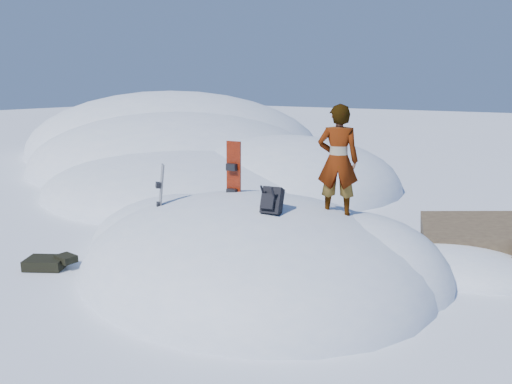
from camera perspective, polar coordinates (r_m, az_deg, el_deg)
The scene contains 9 objects.
ground at distance 9.82m, azimuth -0.56°, elevation -9.20°, with size 120.00×120.00×0.00m, color white.
snow_mound at distance 10.09m, azimuth -0.62°, elevation -8.58°, with size 8.00×6.00×3.00m.
snow_ridge at distance 23.61m, azimuth -8.39°, elevation 3.47°, with size 21.50×18.50×6.40m.
rock_outcrop at distance 11.28m, azimuth 24.65°, elevation -7.40°, with size 4.68×4.41×1.68m.
snowboard_red at distance 10.07m, azimuth -2.62°, elevation 1.11°, with size 0.32×0.18×1.71m.
snowboard_dark at distance 9.93m, azimuth -10.91°, elevation -0.59°, with size 0.30×0.29×1.33m.
backpack at distance 8.52m, azimuth 1.79°, elevation -1.03°, with size 0.40×0.49×0.56m.
gear_pile at distance 10.79m, azimuth -22.58°, elevation -7.42°, with size 1.01×0.82×0.26m.
person at distance 9.04m, azimuth 9.34°, elevation 3.56°, with size 0.73×0.48×2.01m, color slate.
Camera 1 is at (5.07, -7.59, 3.62)m, focal length 35.00 mm.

